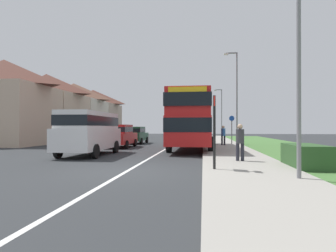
{
  "coord_description": "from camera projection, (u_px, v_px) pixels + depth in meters",
  "views": [
    {
      "loc": [
        2.63,
        -9.69,
        1.52
      ],
      "look_at": [
        0.72,
        5.93,
        1.6
      ],
      "focal_mm": 30.97,
      "sensor_mm": 36.0,
      "label": 1
    }
  ],
  "objects": [
    {
      "name": "parked_car_red",
      "position": [
        120.0,
        135.0,
        21.85
      ],
      "size": [
        1.9,
        4.22,
        1.73
      ],
      "color": "#B21E1E",
      "rests_on": "ground_plane"
    },
    {
      "name": "parked_car_dark_green",
      "position": [
        135.0,
        134.0,
        27.17
      ],
      "size": [
        1.88,
        4.16,
        1.59
      ],
      "color": "#19472D",
      "rests_on": "ground_plane"
    },
    {
      "name": "street_lamp_near",
      "position": [
        295.0,
        26.0,
        8.02
      ],
      "size": [
        1.14,
        0.2,
        7.56
      ],
      "color": "slate",
      "rests_on": "ground_plane"
    },
    {
      "name": "double_decker_bus",
      "position": [
        192.0,
        119.0,
        20.43
      ],
      "size": [
        2.8,
        11.06,
        3.7
      ],
      "color": "red",
      "rests_on": "ground_plane"
    },
    {
      "name": "pavement_near_side",
      "position": [
        233.0,
        155.0,
        15.38
      ],
      "size": [
        3.2,
        68.0,
        0.12
      ],
      "primitive_type": "cube",
      "color": "#9E998E",
      "rests_on": "ground_plane"
    },
    {
      "name": "lane_marking_centre",
      "position": [
        160.0,
        152.0,
        17.87
      ],
      "size": [
        0.14,
        60.0,
        0.01
      ],
      "primitive_type": "cube",
      "color": "silver",
      "rests_on": "ground_plane"
    },
    {
      "name": "roadside_hedge",
      "position": [
        305.0,
        157.0,
        10.49
      ],
      "size": [
        1.1,
        2.43,
        0.9
      ],
      "primitive_type": "cube",
      "color": "#2D5128",
      "rests_on": "ground_plane"
    },
    {
      "name": "bus_stop_sign",
      "position": [
        214.0,
        127.0,
        9.76
      ],
      "size": [
        0.09,
        0.52,
        2.6
      ],
      "color": "black",
      "rests_on": "ground_plane"
    },
    {
      "name": "cycle_route_sign",
      "position": [
        232.0,
        129.0,
        24.63
      ],
      "size": [
        0.44,
        0.08,
        2.52
      ],
      "color": "slate",
      "rests_on": "ground_plane"
    },
    {
      "name": "parked_van_white",
      "position": [
        90.0,
        130.0,
        15.82
      ],
      "size": [
        2.11,
        5.31,
        2.36
      ],
      "color": "silver",
      "rests_on": "ground_plane"
    },
    {
      "name": "house_terrace_far_side",
      "position": [
        61.0,
        109.0,
        35.37
      ],
      "size": [
        7.47,
        27.21,
        7.44
      ],
      "color": "#C1A88E",
      "rests_on": "ground_plane"
    },
    {
      "name": "street_lamp_far",
      "position": [
        221.0,
        110.0,
        41.48
      ],
      "size": [
        1.14,
        0.2,
        6.98
      ],
      "color": "slate",
      "rests_on": "ground_plane"
    },
    {
      "name": "grass_verge_seaward",
      "position": [
        318.0,
        156.0,
        14.86
      ],
      "size": [
        6.0,
        68.0,
        0.08
      ],
      "primitive_type": "cube",
      "color": "#477538",
      "rests_on": "ground_plane"
    },
    {
      "name": "pedestrian_walking_away",
      "position": [
        223.0,
        134.0,
        23.08
      ],
      "size": [
        0.34,
        0.34,
        1.67
      ],
      "color": "#23232D",
      "rests_on": "ground_plane"
    },
    {
      "name": "ground_plane",
      "position": [
        126.0,
        172.0,
        9.93
      ],
      "size": [
        120.0,
        120.0,
        0.0
      ],
      "primitive_type": "plane",
      "color": "#2D3033"
    },
    {
      "name": "pedestrian_at_stop",
      "position": [
        240.0,
        140.0,
        12.15
      ],
      "size": [
        0.34,
        0.34,
        1.67
      ],
      "color": "#23232D",
      "rests_on": "ground_plane"
    },
    {
      "name": "street_lamp_mid",
      "position": [
        236.0,
        92.0,
        24.64
      ],
      "size": [
        1.14,
        0.2,
        7.93
      ],
      "color": "slate",
      "rests_on": "ground_plane"
    }
  ]
}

